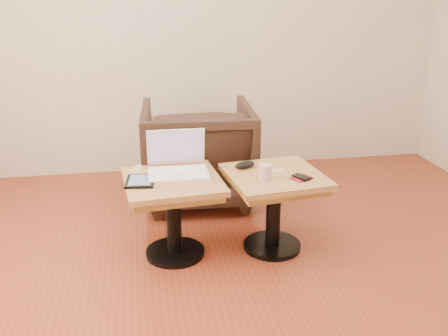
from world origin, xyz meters
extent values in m
cube|color=brown|center=(0.00, 0.00, 0.00)|extent=(4.50, 4.50, 0.01)
cube|color=beige|center=(0.00, 2.25, 1.35)|extent=(4.50, 0.02, 2.70)
cylinder|color=black|center=(-0.39, 0.61, 0.02)|extent=(0.38, 0.38, 0.03)
cylinder|color=black|center=(-0.39, 0.61, 0.26)|extent=(0.09, 0.09, 0.46)
cube|color=olive|center=(-0.39, 0.61, 0.47)|extent=(0.58, 0.58, 0.04)
cube|color=olive|center=(-0.39, 0.61, 0.51)|extent=(0.63, 0.63, 0.04)
cylinder|color=black|center=(0.25, 0.59, 0.02)|extent=(0.38, 0.38, 0.03)
cylinder|color=black|center=(0.25, 0.59, 0.26)|extent=(0.09, 0.09, 0.46)
cube|color=olive|center=(0.25, 0.59, 0.47)|extent=(0.59, 0.59, 0.04)
cube|color=olive|center=(0.25, 0.59, 0.51)|extent=(0.64, 0.64, 0.04)
cube|color=white|center=(-0.35, 0.66, 0.54)|extent=(0.37, 0.26, 0.02)
cube|color=silver|center=(-0.35, 0.70, 0.55)|extent=(0.30, 0.13, 0.00)
cube|color=silver|center=(-0.35, 0.59, 0.55)|extent=(0.10, 0.07, 0.00)
cube|color=white|center=(-0.34, 0.82, 0.67)|extent=(0.37, 0.07, 0.24)
cube|color=#A2492F|center=(-0.34, 0.82, 0.67)|extent=(0.33, 0.05, 0.20)
cube|color=black|center=(-0.58, 0.58, 0.53)|extent=(0.19, 0.23, 0.01)
cube|color=#191E38|center=(-0.58, 0.58, 0.54)|extent=(0.15, 0.19, 0.00)
cube|color=white|center=(-0.59, 0.81, 0.54)|extent=(0.04, 0.04, 0.02)
ellipsoid|color=black|center=(0.09, 0.72, 0.55)|extent=(0.16, 0.12, 0.05)
cylinder|color=#C45172|center=(0.17, 0.50, 0.57)|extent=(0.09, 0.09, 0.10)
sphere|color=white|center=(0.28, 0.62, 0.53)|extent=(0.01, 0.01, 0.01)
sphere|color=white|center=(0.30, 0.63, 0.53)|extent=(0.01, 0.01, 0.01)
sphere|color=white|center=(0.27, 0.63, 0.53)|extent=(0.01, 0.01, 0.01)
sphere|color=white|center=(0.31, 0.61, 0.53)|extent=(0.01, 0.01, 0.01)
cylinder|color=white|center=(0.28, 0.62, 0.53)|extent=(0.07, 0.04, 0.00)
cube|color=maroon|center=(0.39, 0.47, 0.53)|extent=(0.16, 0.14, 0.01)
cube|color=black|center=(0.39, 0.47, 0.54)|extent=(0.11, 0.13, 0.01)
imported|color=black|center=(-0.13, 1.48, 0.40)|extent=(0.90, 0.92, 0.79)
camera|label=1|loc=(-0.57, -2.25, 1.63)|focal=40.00mm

